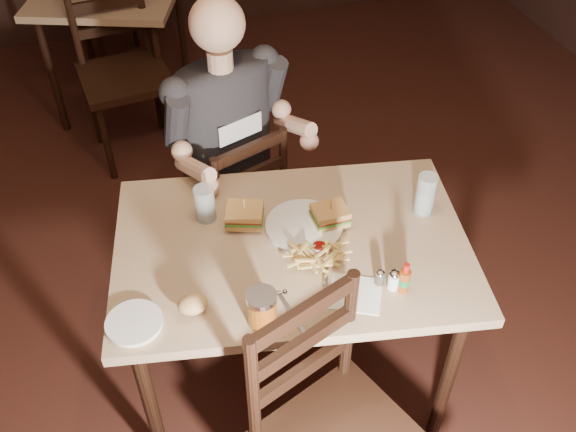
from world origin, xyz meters
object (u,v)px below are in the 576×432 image
object	(u,v)px
bg_table	(111,2)
hot_sauce	(405,278)
bg_chair_near	(125,77)
diner	(229,116)
chair_far	(230,203)
glass_right	(425,194)
dinner_plate	(304,227)
side_plate	(134,324)
syrup_dispenser	(262,308)
glass_left	(205,204)
main_table	(292,260)

from	to	relation	value
bg_table	hot_sauce	size ratio (longest dim) A/B	8.79
bg_chair_near	diner	world-z (taller)	diner
diner	chair_far	bearing A→B (deg)	90.00
hot_sauce	bg_table	bearing A→B (deg)	105.72
glass_right	dinner_plate	bearing A→B (deg)	176.49
bg_chair_near	side_plate	xyz separation A→B (m)	(-0.10, -1.93, 0.28)
bg_table	side_plate	size ratio (longest dim) A/B	6.13
dinner_plate	hot_sauce	size ratio (longest dim) A/B	2.23
chair_far	hot_sauce	size ratio (longest dim) A/B	7.37
bg_table	chair_far	distance (m)	1.69
glass_right	side_plate	distance (m)	1.06
glass_right	syrup_dispenser	bearing A→B (deg)	-154.34
side_plate	bg_table	bearing A→B (deg)	87.76
chair_far	glass_right	size ratio (longest dim) A/B	5.46
side_plate	bg_chair_near	bearing A→B (deg)	87.12
glass_left	chair_far	bearing A→B (deg)	70.44
side_plate	diner	bearing A→B (deg)	59.91
bg_chair_near	diner	distance (m)	1.25
main_table	glass_right	bearing A→B (deg)	3.49
bg_table	glass_left	bearing A→B (deg)	-84.69
bg_table	glass_right	size ratio (longest dim) A/B	6.51
glass_right	hot_sauce	bearing A→B (deg)	-123.66
syrup_dispenser	chair_far	bearing A→B (deg)	94.20
dinner_plate	side_plate	size ratio (longest dim) A/B	1.55
bg_table	syrup_dispenser	world-z (taller)	syrup_dispenser
glass_left	dinner_plate	bearing A→B (deg)	-25.06
glass_left	syrup_dispenser	world-z (taller)	glass_left
hot_sauce	syrup_dispenser	distance (m)	0.45
bg_chair_near	glass_right	size ratio (longest dim) A/B	6.41
glass_left	hot_sauce	size ratio (longest dim) A/B	1.14
bg_table	glass_left	distance (m)	2.09
dinner_plate	glass_left	size ratio (longest dim) A/B	1.96
dinner_plate	glass_right	distance (m)	0.44
main_table	dinner_plate	size ratio (longest dim) A/B	5.03
hot_sauce	side_plate	size ratio (longest dim) A/B	0.70
main_table	diner	distance (m)	0.64
hot_sauce	syrup_dispenser	xyz separation A→B (m)	(-0.45, 0.00, 0.00)
chair_far	syrup_dispenser	distance (m)	1.02
main_table	hot_sauce	bearing A→B (deg)	-46.59
syrup_dispenser	bg_table	bearing A→B (deg)	104.99
bg_table	diner	distance (m)	1.73
glass_right	hot_sauce	size ratio (longest dim) A/B	1.35
main_table	chair_far	bearing A→B (deg)	98.66
chair_far	syrup_dispenser	xyz separation A→B (m)	(-0.08, -0.93, 0.40)
diner	hot_sauce	size ratio (longest dim) A/B	8.06
glass_left	side_plate	world-z (taller)	glass_left
dinner_plate	side_plate	bearing A→B (deg)	-156.72
dinner_plate	glass_right	world-z (taller)	glass_right
bg_chair_near	main_table	bearing A→B (deg)	-82.91
dinner_plate	syrup_dispenser	bearing A→B (deg)	-124.04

